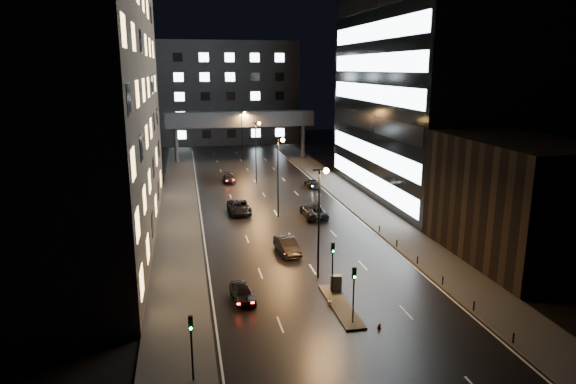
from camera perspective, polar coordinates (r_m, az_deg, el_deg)
name	(u,v)px	position (r m, az deg, el deg)	size (l,w,h in m)	color
ground	(264,195)	(77.27, -2.70, -0.31)	(160.00, 160.00, 0.00)	black
sidewalk_left	(179,207)	(71.59, -12.01, -1.67)	(5.00, 110.00, 0.15)	#383533
sidewalk_right	(354,198)	(75.44, 7.31, -0.69)	(5.00, 110.00, 0.15)	#383533
building_left	(70,54)	(59.22, -23.05, 13.95)	(15.00, 48.00, 40.00)	#2D2319
building_right_low	(514,200)	(54.79, 23.82, -0.84)	(10.00, 18.00, 12.00)	black
building_right_glass	(440,40)	(79.10, 16.54, 15.92)	(20.00, 36.00, 45.00)	black
building_far	(228,93)	(132.77, -6.69, 10.90)	(34.00, 14.00, 25.00)	#333335
skybridge	(241,120)	(105.26, -5.29, 7.98)	(30.00, 3.00, 10.00)	#333335
median_island	(341,306)	(42.24, 5.87, -12.44)	(1.60, 8.00, 0.15)	#383533
traffic_signal_near	(333,259)	(43.22, 4.98, -7.43)	(0.28, 0.34, 4.40)	black
traffic_signal_far	(354,286)	(38.39, 7.33, -10.30)	(0.28, 0.34, 4.40)	black
traffic_signal_corner	(191,339)	(32.19, -10.70, -15.70)	(0.28, 0.34, 4.40)	black
bollard_row	(429,271)	(49.45, 15.44, -8.41)	(0.12, 25.12, 0.90)	black
streetlight_near	(321,209)	(45.33, 3.65, -1.87)	(1.45, 0.50, 10.15)	black
streetlight_mid_a	(279,167)	(64.34, -0.98, 2.80)	(1.45, 0.50, 10.15)	black
streetlight_mid_b	(257,144)	(83.82, -3.49, 5.31)	(1.45, 0.50, 10.15)	black
streetlight_far	(243,130)	(103.50, -5.06, 6.86)	(1.45, 0.50, 10.15)	black
car_away_a	(243,292)	(42.95, -5.08, -11.06)	(1.62, 4.02, 1.37)	black
car_away_b	(287,246)	(52.97, -0.10, -5.98)	(1.73, 4.95, 1.63)	black
car_away_c	(239,207)	(67.63, -5.44, -1.68)	(2.68, 5.81, 1.62)	black
car_away_d	(229,178)	(86.19, -6.57, 1.53)	(1.85, 4.55, 1.32)	black
car_toward_a	(314,211)	(65.64, 2.87, -2.09)	(2.73, 5.93, 1.65)	black
car_toward_b	(312,183)	(81.90, 2.72, 0.95)	(1.79, 4.41, 1.28)	black
utility_cabinet	(336,283)	(44.35, 5.35, -10.03)	(0.91, 0.56, 1.37)	#464648
cone_a	(330,302)	(42.34, 4.66, -12.06)	(0.40, 0.40, 0.53)	#EF5D0C
cone_b	(379,325)	(39.37, 10.09, -14.34)	(0.33, 0.33, 0.52)	#F4510C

